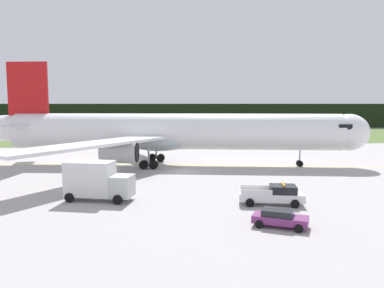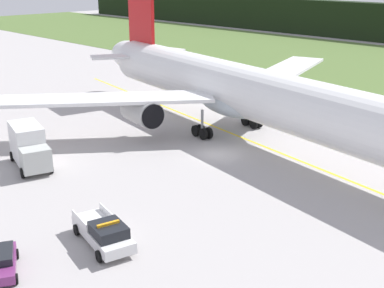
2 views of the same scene
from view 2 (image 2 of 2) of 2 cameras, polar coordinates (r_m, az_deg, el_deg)
The scene contains 6 objects.
ground at distance 49.28m, azimuth 2.72°, elevation -1.14°, with size 320.00×320.00×0.00m, color #A8A3A2.
taxiway_centerline_main at distance 53.63m, azimuth 6.20°, elevation 0.45°, with size 76.48×0.30×0.01m, color yellow.
airliner at distance 52.83m, azimuth 5.88°, elevation 5.72°, with size 57.46×47.58×15.28m.
ops_pickup_truck at distance 33.72m, azimuth -9.70°, elevation -9.59°, with size 6.06×3.29×1.94m.
catering_truck at distance 47.85m, azimuth -17.59°, elevation -0.22°, with size 6.69×4.05×3.86m.
staff_car at distance 32.59m, azimuth -20.45°, elevation -12.09°, with size 4.35×3.35×1.30m.
Camera 2 is at (31.62, -33.87, 16.79)m, focal length 48.24 mm.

